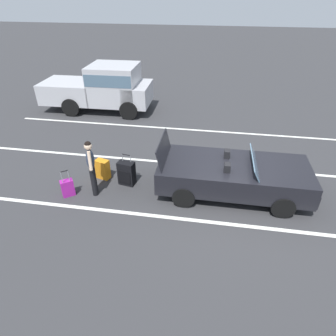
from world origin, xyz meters
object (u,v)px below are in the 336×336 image
suitcase_medium_bright (103,169)px  convertible_car (240,176)px  traveler_person (91,165)px  suitcase_small_carryon (68,188)px  parked_pickup_truck_near (105,87)px  suitcase_large_black (127,173)px

suitcase_medium_bright → convertible_car: bearing=-74.9°
suitcase_medium_bright → traveler_person: traveler_person is taller
suitcase_medium_bright → traveler_person: 0.99m
suitcase_small_carryon → traveler_person: traveler_person is taller
suitcase_medium_bright → parked_pickup_truck_near: parked_pickup_truck_near is taller
convertible_car → traveler_person: (-4.04, -0.65, 0.34)m
parked_pickup_truck_near → suitcase_small_carryon: bearing=-81.2°
suitcase_medium_bright → parked_pickup_truck_near: size_ratio=0.12×
suitcase_small_carryon → convertible_car: bearing=-116.6°
traveler_person → parked_pickup_truck_near: (-1.85, 6.28, 0.18)m
suitcase_large_black → traveler_person: (-0.78, -0.58, 0.56)m
suitcase_large_black → suitcase_medium_bright: 0.83m
suitcase_large_black → parked_pickup_truck_near: parked_pickup_truck_near is taller
parked_pickup_truck_near → suitcase_medium_bright: bearing=-72.9°
suitcase_large_black → parked_pickup_truck_near: bearing=-144.4°
suitcase_small_carryon → traveler_person: 1.00m
convertible_car → traveler_person: size_ratio=2.51×
convertible_car → suitcase_medium_bright: size_ratio=6.68×
suitcase_large_black → parked_pickup_truck_near: (-2.63, 5.70, 0.74)m
suitcase_small_carryon → traveler_person: bearing=-108.9°
suitcase_medium_bright → suitcase_small_carryon: 1.21m
suitcase_small_carryon → parked_pickup_truck_near: 6.66m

